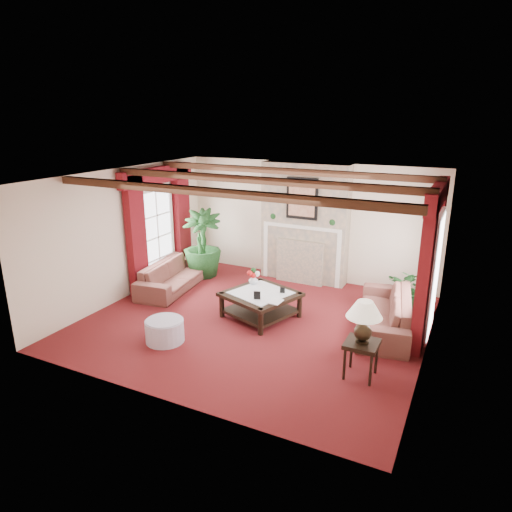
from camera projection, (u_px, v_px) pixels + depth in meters
The scene contains 23 objects.
floor at pixel (255, 321), 8.55m from camera, with size 6.00×6.00×0.00m, color #4A0D14.
ceiling at pixel (255, 177), 7.74m from camera, with size 6.00×6.00×0.00m, color white.
back_wall at pixel (308, 221), 10.50m from camera, with size 6.00×0.02×2.70m, color beige.
left_wall at pixel (125, 234), 9.41m from camera, with size 0.02×5.50×2.70m, color beige.
right_wall at pixel (433, 278), 6.88m from camera, with size 0.02×5.50×2.70m, color beige.
ceiling_beams at pixel (255, 180), 7.76m from camera, with size 6.00×3.00×0.12m, color #331B10, non-canonical shape.
fireplace at pixel (307, 163), 9.93m from camera, with size 2.00×0.52×2.70m, color tan, non-canonical shape.
french_door_left at pixel (154, 189), 10.02m from camera, with size 0.10×1.10×2.16m, color white, non-canonical shape.
french_door_right at pixel (443, 215), 7.52m from camera, with size 0.10×1.10×2.16m, color white, non-canonical shape.
curtains_left at pixel (157, 170), 9.85m from camera, with size 0.20×2.40×2.55m, color #540B13, non-canonical shape.
curtains_right at pixel (439, 189), 7.44m from camera, with size 0.20×2.40×2.55m, color #540B13, non-canonical shape.
sofa_left at pixel (173, 271), 10.04m from camera, with size 0.86×2.14×0.81m, color #3C101F.
sofa_right at pixel (385, 306), 8.14m from camera, with size 1.01×2.31×0.87m, color #3C101F.
potted_palm at pixel (203, 258), 10.83m from camera, with size 1.51×1.83×0.90m, color black.
small_plant at pixel (408, 293), 9.06m from camera, with size 0.92×0.98×0.64m, color black.
coffee_table at pixel (261, 305), 8.67m from camera, with size 1.20×1.20×0.49m, color black, non-canonical shape.
side_table at pixel (361, 359), 6.68m from camera, with size 0.48×0.48×0.56m, color black, non-canonical shape.
ottoman at pixel (165, 331), 7.75m from camera, with size 0.66×0.66×0.38m, color #ACA7BD.
table_lamp at pixel (364, 321), 6.50m from camera, with size 0.52×0.52×0.66m, color black, non-canonical shape.
flower_vase at pixel (253, 280), 9.01m from camera, with size 0.24×0.25×0.18m, color silver.
book at pixel (271, 294), 8.17m from camera, with size 0.21×0.03×0.29m, color black.
photo_frame_a at pixel (257, 296), 8.25m from camera, with size 0.12×0.02×0.16m, color black, non-canonical shape.
photo_frame_b at pixel (282, 290), 8.55m from camera, with size 0.09×0.02×0.12m, color black, non-canonical shape.
Camera 1 is at (3.45, -6.99, 3.72)m, focal length 32.00 mm.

